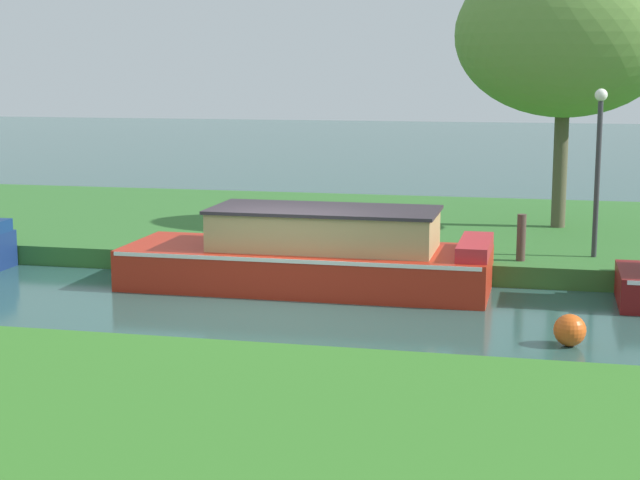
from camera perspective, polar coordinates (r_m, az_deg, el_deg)
name	(u,v)px	position (r m, az deg, el deg)	size (l,w,h in m)	color
ground_plane	(280,301)	(17.57, -2.26, -3.48)	(120.00, 120.00, 0.00)	#2B534C
riverbank_far	(356,228)	(24.24, 2.05, 0.66)	(72.00, 10.00, 0.40)	#336D2D
red_barge	(314,255)	(18.51, -0.35, -0.84)	(6.69, 2.32, 1.49)	#B22615
willow_tree_left	(566,35)	(23.11, 13.70, 11.18)	(4.84, 3.38, 6.14)	#4F4B35
lamp_post	(598,153)	(19.95, 15.45, 4.74)	(0.24, 0.24, 3.22)	#333338
mooring_post_near	(262,236)	(20.21, -3.30, 0.23)	(0.17, 0.17, 0.57)	#43412C
mooring_post_far	(521,238)	(19.41, 11.29, 0.14)	(0.17, 0.17, 0.89)	#4C3931
channel_buoy	(570,330)	(15.18, 13.92, -4.96)	(0.47, 0.47, 0.47)	#E55919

